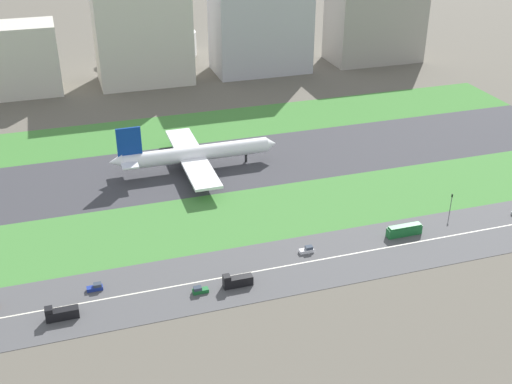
% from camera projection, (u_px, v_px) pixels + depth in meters
% --- Properties ---
extents(ground_plane, '(800.00, 800.00, 0.00)m').
position_uv_depth(ground_plane, '(248.00, 162.00, 252.62)').
color(ground_plane, '#5B564C').
extents(runway, '(280.00, 46.00, 0.10)m').
position_uv_depth(runway, '(248.00, 161.00, 252.60)').
color(runway, '#38383D').
rests_on(runway, ground_plane).
extents(grass_median_north, '(280.00, 36.00, 0.10)m').
position_uv_depth(grass_median_north, '(221.00, 125.00, 287.18)').
color(grass_median_north, '#3D7A33').
rests_on(grass_median_north, ground_plane).
extents(grass_median_south, '(280.00, 36.00, 0.10)m').
position_uv_depth(grass_median_south, '(283.00, 210.00, 218.02)').
color(grass_median_south, '#427F38').
rests_on(grass_median_south, ground_plane).
extents(highway, '(280.00, 28.00, 0.10)m').
position_uv_depth(highway, '(319.00, 260.00, 191.03)').
color(highway, '#4C4C4F').
rests_on(highway, ground_plane).
extents(highway_centerline, '(266.00, 0.50, 0.01)m').
position_uv_depth(highway_centerline, '(319.00, 260.00, 191.00)').
color(highway_centerline, silver).
rests_on(highway_centerline, highway).
extents(airliner, '(65.00, 56.00, 19.70)m').
position_uv_depth(airliner, '(192.00, 154.00, 243.85)').
color(airliner, white).
rests_on(airliner, runway).
extents(truck_2, '(8.40, 2.50, 4.00)m').
position_uv_depth(truck_2, '(237.00, 281.00, 178.87)').
color(truck_2, black).
rests_on(truck_2, highway).
extents(car_5, '(4.40, 1.80, 2.00)m').
position_uv_depth(car_5, '(307.00, 250.00, 194.36)').
color(car_5, silver).
rests_on(car_5, highway).
extents(car_6, '(4.40, 1.80, 2.00)m').
position_uv_depth(car_6, '(96.00, 287.00, 177.50)').
color(car_6, navy).
rests_on(car_6, highway).
extents(car_4, '(4.40, 1.80, 2.00)m').
position_uv_depth(car_4, '(200.00, 290.00, 176.36)').
color(car_4, '#19662D').
rests_on(car_4, highway).
extents(truck_1, '(8.40, 2.50, 4.00)m').
position_uv_depth(truck_1, '(61.00, 314.00, 166.16)').
color(truck_1, black).
rests_on(truck_1, highway).
extents(bus_0, '(11.60, 2.50, 3.50)m').
position_uv_depth(bus_0, '(404.00, 230.00, 202.77)').
color(bus_0, '#19662D').
rests_on(bus_0, highway).
extents(traffic_light, '(0.36, 0.50, 7.20)m').
position_uv_depth(traffic_light, '(451.00, 202.00, 214.20)').
color(traffic_light, '#4C4C51').
rests_on(traffic_light, highway).
extents(terminal_building, '(49.61, 25.67, 34.63)m').
position_uv_depth(terminal_building, '(7.00, 60.00, 316.64)').
color(terminal_building, beige).
rests_on(terminal_building, ground_plane).
extents(hangar_building, '(47.99, 30.81, 47.59)m').
position_uv_depth(hangar_building, '(143.00, 37.00, 331.76)').
color(hangar_building, beige).
rests_on(hangar_building, ground_plane).
extents(office_tower, '(51.67, 30.14, 54.51)m').
position_uv_depth(office_tower, '(260.00, 21.00, 347.33)').
color(office_tower, '#B2B2B7').
rests_on(office_tower, ground_plane).
extents(cargo_warehouse, '(52.24, 28.95, 41.03)m').
position_uv_depth(cargo_warehouse, '(375.00, 25.00, 369.04)').
color(cargo_warehouse, '#9E998E').
rests_on(cargo_warehouse, ground_plane).
extents(fuel_tank_west, '(20.90, 20.90, 16.16)m').
position_uv_depth(fuel_tank_west, '(129.00, 45.00, 376.43)').
color(fuel_tank_west, silver).
rests_on(fuel_tank_west, ground_plane).
extents(fuel_tank_centre, '(25.99, 25.99, 13.98)m').
position_uv_depth(fuel_tank_centre, '(175.00, 44.00, 384.15)').
color(fuel_tank_centre, silver).
rests_on(fuel_tank_centre, ground_plane).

